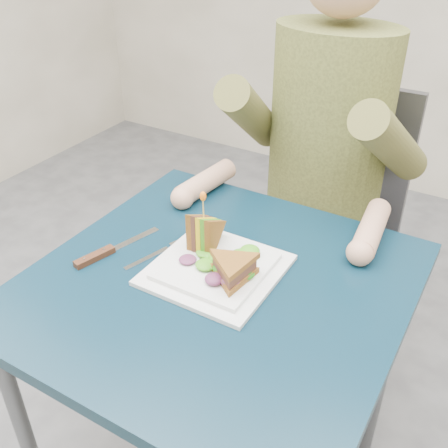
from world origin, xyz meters
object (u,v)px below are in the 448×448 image
Objects in this scene: diner at (329,109)px; sandwich_flat at (233,269)px; table at (218,309)px; fork at (157,253)px; plate at (216,268)px; sandwich_upright at (204,233)px; chair at (329,209)px; knife at (102,253)px.

sandwich_flat is at bearing -86.39° from diner.
fork is at bearing 176.06° from table.
plate is 0.15m from fork.
sandwich_upright is at bearing 137.65° from table.
diner reaches higher than plate.
chair is 0.73m from fork.
plate is at bearing -91.52° from chair.
chair is (0.00, 0.70, -0.11)m from table.
chair is at bearing 90.00° from diner.
sandwich_upright is (-0.08, -0.63, 0.24)m from chair.
table is 0.28m from knife.
sandwich_upright is 0.61× the size of knife.
sandwich_upright is at bearing 33.58° from fork.
chair reaches higher than sandwich_flat.
knife is (-0.27, -0.05, 0.09)m from table.
diner is 0.72m from knife.
knife is at bearing -146.82° from sandwich_upright.
knife is at bearing -109.41° from chair.
table is 0.64m from diner.
fork is (-0.16, 0.01, 0.08)m from table.
plate is at bearing -37.77° from sandwich_upright.
chair reaches higher than sandwich_upright.
fork is at bearing -105.87° from diner.
diner reaches higher than table.
chair is at bearing 93.04° from sandwich_flat.
table is at bearing -3.94° from fork.
plate is (-0.02, 0.02, 0.09)m from table.
table is 4.29× the size of fork.
sandwich_upright is (-0.08, 0.07, 0.13)m from table.
diner reaches higher than sandwich_flat.
diner is 4.44× the size of sandwich_flat.
knife is (-0.27, -0.64, -0.18)m from diner.
knife is at bearing -112.49° from diner.
chair is 0.82m from knife.
sandwich_flat is (0.04, -0.70, 0.23)m from chair.
knife is (-0.19, -0.12, -0.05)m from sandwich_upright.
plate is 0.07m from sandwich_flat.
sandwich_flat reaches higher than plate.
chair is at bearing 70.59° from knife.
sandwich_flat is at bearing -1.10° from table.
diner is (-0.00, -0.11, 0.37)m from chair.
table is at bearing -90.00° from chair.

